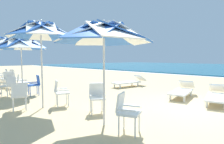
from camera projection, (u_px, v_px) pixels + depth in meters
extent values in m
plane|color=#D3B784|center=(192.00, 108.00, 6.13)|extent=(80.00, 80.00, 0.00)
cylinder|color=silver|center=(104.00, 82.00, 4.50)|extent=(0.05, 0.05, 2.07)
cube|color=blue|center=(127.00, 32.00, 4.20)|extent=(1.31, 1.22, 0.47)
cube|color=white|center=(125.00, 34.00, 4.63)|extent=(1.23, 1.30, 0.47)
cube|color=blue|center=(113.00, 36.00, 4.93)|extent=(1.22, 1.31, 0.47)
cube|color=white|center=(96.00, 36.00, 4.93)|extent=(1.30, 1.23, 0.47)
cube|color=blue|center=(83.00, 34.00, 4.62)|extent=(1.31, 1.22, 0.47)
cube|color=white|center=(80.00, 32.00, 4.20)|extent=(1.23, 1.30, 0.47)
cube|color=blue|center=(93.00, 30.00, 3.90)|extent=(1.22, 1.31, 0.47)
cube|color=white|center=(113.00, 30.00, 3.90)|extent=(1.30, 1.23, 0.47)
sphere|color=silver|center=(104.00, 21.00, 4.40)|extent=(0.08, 0.08, 0.08)
cube|color=white|center=(129.00, 113.00, 4.05)|extent=(0.58, 0.58, 0.05)
cube|color=white|center=(120.00, 102.00, 4.11)|extent=(0.25, 0.42, 0.40)
cube|color=white|center=(132.00, 106.00, 4.23)|extent=(0.38, 0.19, 0.03)
cube|color=white|center=(127.00, 110.00, 3.86)|extent=(0.38, 0.19, 0.03)
cylinder|color=white|center=(139.00, 122.00, 4.17)|extent=(0.04, 0.04, 0.41)
cylinder|color=white|center=(135.00, 128.00, 3.84)|extent=(0.04, 0.04, 0.41)
cylinder|color=white|center=(124.00, 120.00, 4.29)|extent=(0.04, 0.04, 0.41)
cylinder|color=white|center=(119.00, 125.00, 3.97)|extent=(0.04, 0.04, 0.41)
cube|color=white|center=(97.00, 98.00, 5.56)|extent=(0.61, 0.61, 0.05)
cube|color=white|center=(96.00, 89.00, 5.73)|extent=(0.31, 0.40, 0.40)
cube|color=white|center=(104.00, 94.00, 5.59)|extent=(0.36, 0.25, 0.03)
cube|color=white|center=(90.00, 95.00, 5.50)|extent=(0.36, 0.25, 0.03)
cylinder|color=white|center=(104.00, 107.00, 5.44)|extent=(0.04, 0.04, 0.41)
cylinder|color=white|center=(92.00, 108.00, 5.36)|extent=(0.04, 0.04, 0.41)
cylinder|color=white|center=(102.00, 104.00, 5.78)|extent=(0.04, 0.04, 0.41)
cylinder|color=white|center=(91.00, 105.00, 5.71)|extent=(0.04, 0.04, 0.41)
cylinder|color=silver|center=(42.00, 72.00, 6.08)|extent=(0.05, 0.05, 2.34)
cube|color=blue|center=(54.00, 29.00, 5.79)|extent=(1.17, 1.12, 0.49)
cube|color=white|center=(58.00, 31.00, 6.18)|extent=(1.11, 1.18, 0.49)
cube|color=blue|center=(52.00, 32.00, 6.45)|extent=(1.12, 1.17, 0.49)
cube|color=white|center=(40.00, 32.00, 6.45)|extent=(1.18, 1.11, 0.49)
cube|color=blue|center=(29.00, 31.00, 6.17)|extent=(1.17, 1.12, 0.49)
cube|color=white|center=(23.00, 29.00, 5.78)|extent=(1.11, 1.18, 0.49)
cube|color=blue|center=(28.00, 28.00, 5.51)|extent=(1.12, 1.17, 0.49)
cube|color=white|center=(42.00, 28.00, 5.51)|extent=(1.18, 1.11, 0.49)
sphere|color=silver|center=(41.00, 21.00, 5.96)|extent=(0.08, 0.08, 0.08)
cube|color=white|center=(19.00, 96.00, 5.88)|extent=(0.56, 0.56, 0.05)
cube|color=white|center=(19.00, 90.00, 5.69)|extent=(0.22, 0.43, 0.40)
cube|color=white|center=(12.00, 93.00, 5.78)|extent=(0.39, 0.17, 0.03)
cube|color=white|center=(26.00, 92.00, 5.96)|extent=(0.39, 0.17, 0.03)
cylinder|color=white|center=(13.00, 103.00, 5.98)|extent=(0.04, 0.04, 0.41)
cylinder|color=white|center=(26.00, 102.00, 6.13)|extent=(0.04, 0.04, 0.41)
cylinder|color=white|center=(13.00, 105.00, 5.66)|extent=(0.04, 0.04, 0.41)
cylinder|color=white|center=(26.00, 104.00, 5.82)|extent=(0.04, 0.04, 0.41)
cube|color=white|center=(62.00, 93.00, 6.41)|extent=(0.57, 0.57, 0.05)
cube|color=white|center=(56.00, 87.00, 6.32)|extent=(0.42, 0.25, 0.40)
cube|color=white|center=(61.00, 89.00, 6.59)|extent=(0.19, 0.38, 0.03)
cube|color=white|center=(63.00, 91.00, 6.22)|extent=(0.19, 0.38, 0.03)
cylinder|color=white|center=(67.00, 98.00, 6.66)|extent=(0.04, 0.04, 0.41)
cylinder|color=white|center=(68.00, 100.00, 6.33)|extent=(0.04, 0.04, 0.41)
cylinder|color=white|center=(56.00, 99.00, 6.52)|extent=(0.04, 0.04, 0.41)
cylinder|color=white|center=(58.00, 101.00, 6.20)|extent=(0.04, 0.04, 0.41)
cylinder|color=silver|center=(22.00, 71.00, 8.43)|extent=(0.05, 0.05, 2.08)
cube|color=blue|center=(30.00, 42.00, 8.13)|extent=(1.24, 1.19, 0.57)
cube|color=white|center=(34.00, 43.00, 8.55)|extent=(1.19, 1.25, 0.57)
cube|color=blue|center=(31.00, 44.00, 8.84)|extent=(1.19, 1.24, 0.57)
cube|color=white|center=(22.00, 44.00, 8.84)|extent=(1.25, 1.19, 0.57)
cube|color=blue|center=(12.00, 43.00, 8.54)|extent=(1.24, 1.19, 0.57)
cube|color=white|center=(7.00, 42.00, 8.12)|extent=(1.19, 1.25, 0.57)
cube|color=blue|center=(10.00, 42.00, 7.83)|extent=(1.19, 1.24, 0.57)
cube|color=white|center=(20.00, 42.00, 7.83)|extent=(1.25, 1.19, 0.57)
sphere|color=silver|center=(21.00, 35.00, 8.31)|extent=(0.08, 0.08, 0.08)
cube|color=white|center=(8.00, 86.00, 8.00)|extent=(0.56, 0.56, 0.05)
cube|color=white|center=(11.00, 81.00, 7.90)|extent=(0.23, 0.43, 0.40)
cube|color=white|center=(4.00, 84.00, 7.81)|extent=(0.39, 0.17, 0.03)
cube|color=white|center=(12.00, 83.00, 8.18)|extent=(0.39, 0.17, 0.03)
cylinder|color=white|center=(2.00, 92.00, 7.94)|extent=(0.04, 0.04, 0.41)
cylinder|color=white|center=(9.00, 90.00, 8.25)|extent=(0.04, 0.04, 0.41)
cylinder|color=white|center=(7.00, 92.00, 7.79)|extent=(0.04, 0.04, 0.41)
cylinder|color=white|center=(15.00, 91.00, 8.10)|extent=(0.04, 0.04, 0.41)
cube|color=white|center=(23.00, 83.00, 9.09)|extent=(0.55, 0.55, 0.05)
cube|color=white|center=(18.00, 78.00, 8.98)|extent=(0.43, 0.21, 0.40)
cube|color=white|center=(22.00, 80.00, 9.26)|extent=(0.15, 0.39, 0.03)
cube|color=white|center=(23.00, 81.00, 8.91)|extent=(0.15, 0.39, 0.03)
cylinder|color=white|center=(27.00, 87.00, 9.35)|extent=(0.04, 0.04, 0.41)
cylinder|color=white|center=(27.00, 88.00, 9.04)|extent=(0.04, 0.04, 0.41)
cylinder|color=white|center=(19.00, 87.00, 9.18)|extent=(0.04, 0.04, 0.41)
cylinder|color=white|center=(19.00, 88.00, 8.87)|extent=(0.04, 0.04, 0.41)
cube|color=blue|center=(34.00, 85.00, 8.22)|extent=(0.52, 0.52, 0.05)
cube|color=blue|center=(38.00, 80.00, 8.31)|extent=(0.43, 0.18, 0.40)
cube|color=blue|center=(34.00, 83.00, 8.05)|extent=(0.12, 0.40, 0.03)
cube|color=blue|center=(33.00, 82.00, 8.38)|extent=(0.12, 0.40, 0.03)
cylinder|color=blue|center=(30.00, 91.00, 8.00)|extent=(0.04, 0.04, 0.41)
cylinder|color=blue|center=(29.00, 90.00, 8.29)|extent=(0.04, 0.04, 0.41)
cylinder|color=blue|center=(39.00, 91.00, 8.19)|extent=(0.04, 0.04, 0.41)
cylinder|color=blue|center=(37.00, 90.00, 8.48)|extent=(0.04, 0.04, 0.41)
cube|color=blue|center=(4.00, 42.00, 9.44)|extent=(1.38, 1.31, 0.48)
cube|color=white|center=(9.00, 42.00, 9.89)|extent=(1.30, 1.39, 0.48)
cube|color=blue|center=(6.00, 43.00, 10.21)|extent=(1.31, 1.38, 0.48)
cube|color=white|center=(17.00, 80.00, 10.15)|extent=(0.51, 0.51, 0.05)
cube|color=white|center=(13.00, 76.00, 10.02)|extent=(0.43, 0.17, 0.40)
cube|color=white|center=(17.00, 78.00, 10.31)|extent=(0.11, 0.40, 0.03)
cube|color=white|center=(18.00, 78.00, 9.98)|extent=(0.11, 0.40, 0.03)
cylinder|color=white|center=(21.00, 84.00, 10.41)|extent=(0.04, 0.04, 0.41)
cylinder|color=white|center=(22.00, 84.00, 10.13)|extent=(0.04, 0.04, 0.41)
cylinder|color=white|center=(13.00, 84.00, 10.21)|extent=(0.04, 0.04, 0.41)
cylinder|color=white|center=(15.00, 85.00, 9.92)|extent=(0.04, 0.04, 0.41)
cube|color=white|center=(5.00, 79.00, 10.79)|extent=(0.55, 0.55, 0.05)
cube|color=white|center=(7.00, 75.00, 10.68)|extent=(0.21, 0.43, 0.40)
cube|color=white|center=(2.00, 77.00, 10.61)|extent=(0.39, 0.15, 0.03)
cube|color=white|center=(8.00, 76.00, 10.96)|extent=(0.39, 0.15, 0.03)
cylinder|color=white|center=(0.00, 83.00, 10.74)|extent=(0.04, 0.04, 0.41)
cylinder|color=white|center=(6.00, 82.00, 11.05)|extent=(0.04, 0.04, 0.41)
cylinder|color=white|center=(4.00, 83.00, 10.57)|extent=(0.04, 0.04, 0.41)
cylinder|color=white|center=(10.00, 83.00, 10.88)|extent=(0.04, 0.04, 0.41)
cube|color=white|center=(8.00, 80.00, 10.29)|extent=(0.60, 0.60, 0.05)
cube|color=white|center=(8.00, 75.00, 10.46)|extent=(0.29, 0.41, 0.40)
cube|color=white|center=(12.00, 78.00, 10.33)|extent=(0.36, 0.23, 0.03)
cube|color=white|center=(3.00, 78.00, 10.23)|extent=(0.36, 0.23, 0.03)
cylinder|color=white|center=(11.00, 84.00, 10.18)|extent=(0.04, 0.04, 0.41)
cylinder|color=white|center=(3.00, 84.00, 10.09)|extent=(0.04, 0.04, 0.41)
cylinder|color=white|center=(12.00, 83.00, 10.52)|extent=(0.04, 0.04, 0.41)
cylinder|color=white|center=(5.00, 84.00, 10.43)|extent=(0.04, 0.04, 0.41)
cube|color=blue|center=(1.00, 45.00, 11.82)|extent=(1.12, 1.06, 0.56)
cube|color=white|center=(4.00, 45.00, 12.20)|extent=(1.07, 1.09, 0.56)
cube|color=blue|center=(2.00, 45.00, 12.46)|extent=(1.06, 1.12, 0.56)
cube|color=white|center=(9.00, 76.00, 12.44)|extent=(0.55, 0.55, 0.05)
cube|color=white|center=(12.00, 72.00, 12.60)|extent=(0.43, 0.21, 0.40)
cube|color=white|center=(11.00, 74.00, 12.34)|extent=(0.16, 0.39, 0.03)
cube|color=white|center=(7.00, 74.00, 12.52)|extent=(0.16, 0.39, 0.03)
cylinder|color=white|center=(9.00, 80.00, 12.22)|extent=(0.04, 0.04, 0.41)
cylinder|color=white|center=(5.00, 80.00, 12.38)|extent=(0.04, 0.04, 0.41)
cylinder|color=white|center=(14.00, 79.00, 12.53)|extent=(0.04, 0.04, 0.41)
cylinder|color=white|center=(10.00, 79.00, 12.69)|extent=(0.04, 0.04, 0.41)
cube|color=white|center=(3.00, 75.00, 13.02)|extent=(0.44, 0.44, 0.05)
cube|color=white|center=(7.00, 72.00, 13.14)|extent=(0.42, 0.10, 0.40)
cube|color=white|center=(4.00, 74.00, 12.87)|extent=(0.04, 0.40, 0.03)
cube|color=white|center=(3.00, 73.00, 13.15)|extent=(0.04, 0.40, 0.03)
cylinder|color=white|center=(2.00, 79.00, 12.79)|extent=(0.04, 0.04, 0.41)
cylinder|color=white|center=(0.00, 78.00, 13.03)|extent=(0.04, 0.04, 0.41)
cylinder|color=white|center=(7.00, 78.00, 13.04)|extent=(0.04, 0.04, 0.41)
cylinder|color=white|center=(6.00, 78.00, 13.28)|extent=(0.04, 0.04, 0.41)
cube|color=white|center=(217.00, 97.00, 6.59)|extent=(1.03, 1.80, 0.06)
cube|color=white|center=(218.00, 88.00, 7.48)|extent=(0.70, 0.61, 0.36)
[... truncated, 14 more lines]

